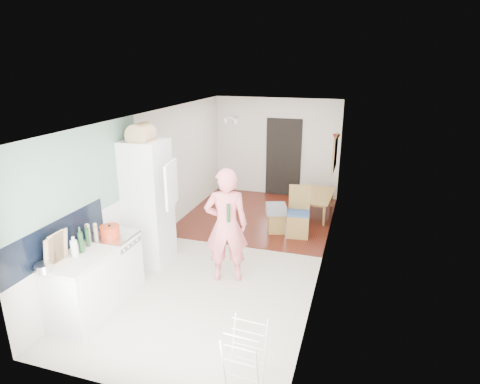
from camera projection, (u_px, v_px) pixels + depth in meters
The scene contains 32 objects.
room_shell at pixel (234, 187), 7.06m from camera, with size 3.20×7.00×2.50m, color white, non-canonical shape.
floor at pixel (234, 251), 7.45m from camera, with size 3.20×7.00×0.01m, color beige.
wood_floor_overlay at pixel (259, 215), 9.13m from camera, with size 3.20×3.30×0.01m, color #591E11.
sage_wall_panel at pixel (79, 176), 5.51m from camera, with size 0.02×3.00×1.30m, color slate.
tile_splashback at pixel (58, 239), 5.23m from camera, with size 0.02×1.90×0.50m, color black.
doorway_recess at pixel (283, 158), 10.24m from camera, with size 0.90×0.04×2.00m, color black.
base_cabinet at pixel (83, 290), 5.37m from camera, with size 0.60×0.90×0.86m, color white.
worktop at pixel (79, 260), 5.23m from camera, with size 0.62×0.92×0.06m, color beige.
range_cooker at pixel (115, 264), 6.05m from camera, with size 0.60×0.60×0.88m, color white.
cooker_top at pixel (112, 236), 5.91m from camera, with size 0.60×0.60×0.04m, color silver.
fridge_housing at pixel (148, 203), 6.77m from camera, with size 0.66×0.66×2.15m, color white.
fridge_door at pixel (171, 184), 6.18m from camera, with size 0.56×0.04×0.70m, color white.
fridge_interior at pixel (163, 177), 6.53m from camera, with size 0.02×0.52×0.66m, color white.
pinboard at pixel (335, 153), 8.25m from camera, with size 0.03×0.90×0.70m, color tan.
pinboard_frame at pixel (334, 153), 8.25m from camera, with size 0.01×0.94×0.74m, color #A37A39.
wall_sconce at pixel (336, 138), 8.79m from camera, with size 0.18×0.18×0.16m, color maroon.
person at pixel (226, 216), 6.16m from camera, with size 0.80×0.52×2.19m, color #F3767B.
dining_table at pixel (315, 206), 9.14m from camera, with size 1.19×0.66×0.42m, color #A37A39.
dining_chair at pixel (299, 212), 7.93m from camera, with size 0.43×0.43×1.01m, color #A37A39, non-canonical shape.
stool at pixel (277, 222), 8.20m from camera, with size 0.33×0.33×0.43m, color #A37A39, non-canonical shape.
grey_drape at pixel (276, 209), 8.07m from camera, with size 0.39×0.39×0.18m, color gray.
drying_rack at pixel (245, 357), 4.24m from camera, with size 0.38×0.35×0.75m, color white, non-canonical shape.
bread_bin at pixel (141, 135), 6.32m from camera, with size 0.38×0.36×0.20m, color tan, non-canonical shape.
red_casserole at pixel (110, 231), 5.82m from camera, with size 0.28×0.28×0.17m, color red.
steel_pan at pixel (43, 268), 4.86m from camera, with size 0.20×0.20×0.10m, color silver.
held_bottle at pixel (228, 213), 5.98m from camera, with size 0.06×0.06×0.28m, color #19411E.
bottle_a at pixel (81, 242), 5.33m from camera, with size 0.07×0.07×0.29m, color #19411E.
bottle_b at pixel (87, 238), 5.51m from camera, with size 0.06×0.06×0.25m, color #19411E.
bottle_c at pixel (74, 248), 5.23m from camera, with size 0.09×0.09×0.22m, color silver.
pepper_mill_front at pixel (88, 236), 5.57m from camera, with size 0.07×0.07×0.24m, color tan.
pepper_mill_back at pixel (96, 233), 5.70m from camera, with size 0.06×0.06×0.21m, color tan.
chopping_boards at pixel (56, 248), 5.00m from camera, with size 0.04×0.31×0.43m, color tan, non-canonical shape.
Camera 1 is at (2.11, -6.41, 3.36)m, focal length 30.00 mm.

